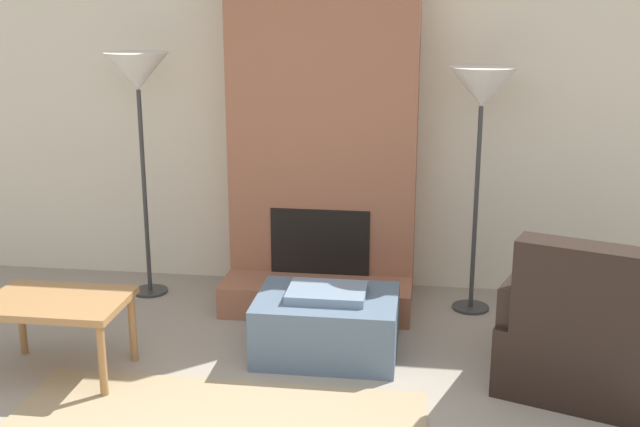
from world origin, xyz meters
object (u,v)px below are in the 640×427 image
Objects in this scene: armchair at (596,341)px; floor_lamp_right at (482,95)px; side_table at (57,309)px; floor_lamp_left at (138,80)px; ottoman at (327,324)px.

armchair is 1.69m from floor_lamp_right.
side_table is at bearing -150.80° from floor_lamp_right.
floor_lamp_left is (-2.87, 1.06, 1.24)m from armchair.
ottoman is 1.50m from armchair.
ottoman is at bearing -30.92° from floor_lamp_left.
floor_lamp_right is (2.32, 1.30, 1.05)m from side_table.
side_table is 0.47× the size of floor_lamp_right.
armchair is 0.72× the size of floor_lamp_right.
ottoman is 0.51× the size of floor_lamp_right.
floor_lamp_left is (-1.39, 0.83, 1.32)m from ottoman.
ottoman is at bearing 17.97° from side_table.
armchair is at bearing -60.24° from floor_lamp_right.
floor_lamp_right reaches higher than ottoman.
armchair is (1.48, -0.23, 0.09)m from ottoman.
floor_lamp_right is (-0.61, 1.06, 1.17)m from armchair.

